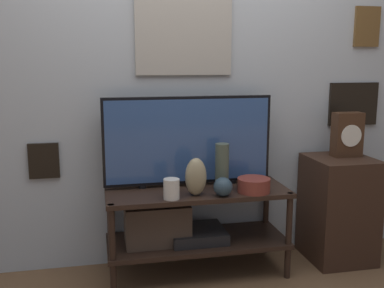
# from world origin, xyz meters

# --- Properties ---
(wall_back) EXTENTS (6.40, 0.08, 2.70)m
(wall_back) POSITION_xyz_m (0.00, 0.55, 1.35)
(wall_back) COLOR #B2BCC6
(wall_back) RESTS_ON ground_plane
(media_console) EXTENTS (1.17, 0.46, 0.57)m
(media_console) POSITION_xyz_m (-0.10, 0.27, 0.36)
(media_console) COLOR black
(media_console) RESTS_ON ground_plane
(television) EXTENTS (1.11, 0.05, 0.59)m
(television) POSITION_xyz_m (-0.04, 0.37, 0.88)
(television) COLOR black
(television) RESTS_ON media_console
(vase_urn_stoneware) EXTENTS (0.13, 0.11, 0.24)m
(vase_urn_stoneware) POSITION_xyz_m (-0.04, 0.15, 0.69)
(vase_urn_stoneware) COLOR tan
(vase_urn_stoneware) RESTS_ON media_console
(vase_wide_bowl) EXTENTS (0.21, 0.21, 0.09)m
(vase_wide_bowl) POSITION_xyz_m (0.34, 0.14, 0.62)
(vase_wide_bowl) COLOR brown
(vase_wide_bowl) RESTS_ON media_console
(vase_tall_ceramic) EXTENTS (0.09, 0.09, 0.30)m
(vase_tall_ceramic) POSITION_xyz_m (0.16, 0.24, 0.72)
(vase_tall_ceramic) COLOR #4C5647
(vase_tall_ceramic) RESTS_ON media_console
(vase_round_glass) EXTENTS (0.12, 0.12, 0.12)m
(vase_round_glass) POSITION_xyz_m (0.12, 0.10, 0.63)
(vase_round_glass) COLOR #2D4251
(vase_round_glass) RESTS_ON media_console
(candle_jar) EXTENTS (0.10, 0.10, 0.12)m
(candle_jar) POSITION_xyz_m (-0.20, 0.11, 0.63)
(candle_jar) COLOR silver
(candle_jar) RESTS_ON media_console
(side_table) EXTENTS (0.42, 0.44, 0.73)m
(side_table) POSITION_xyz_m (1.02, 0.28, 0.37)
(side_table) COLOR #382319
(side_table) RESTS_ON ground_plane
(mantel_clock) EXTENTS (0.20, 0.11, 0.31)m
(mantel_clock) POSITION_xyz_m (1.07, 0.31, 0.89)
(mantel_clock) COLOR #422819
(mantel_clock) RESTS_ON side_table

